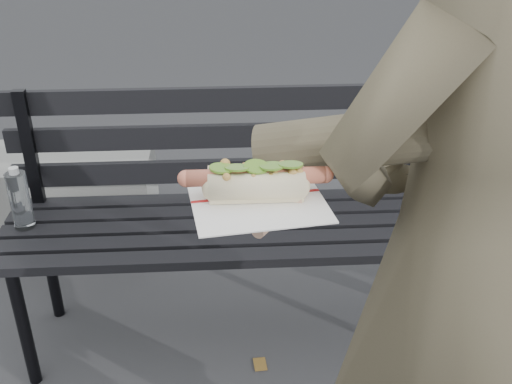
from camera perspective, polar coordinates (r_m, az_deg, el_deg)
park_bench at (r=1.99m, az=-2.70°, el=-0.87°), size 1.50×0.44×0.88m
concrete_block at (r=2.89m, az=-21.65°, el=-0.50°), size 1.20×0.40×0.40m
person at (r=1.15m, az=19.05°, el=-6.49°), size 0.74×0.62×1.72m
held_hotdog at (r=0.94m, az=11.18°, el=4.04°), size 0.62×0.31×0.20m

